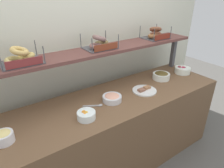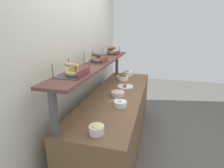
% 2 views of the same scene
% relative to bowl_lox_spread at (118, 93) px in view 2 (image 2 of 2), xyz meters
% --- Properties ---
extents(ground_plane, '(8.00, 8.00, 0.00)m').
position_rel_bowl_lox_spread_xyz_m(ground_plane, '(0.08, 0.03, -0.88)').
color(ground_plane, '#595651').
extents(back_wall, '(3.55, 0.06, 2.40)m').
position_rel_bowl_lox_spread_xyz_m(back_wall, '(0.08, 0.58, 0.32)').
color(back_wall, beige).
rests_on(back_wall, ground_plane).
extents(deli_counter, '(2.35, 0.70, 0.85)m').
position_rel_bowl_lox_spread_xyz_m(deli_counter, '(0.08, 0.03, -0.46)').
color(deli_counter, brown).
rests_on(deli_counter, ground_plane).
extents(shelf_riser_left, '(0.05, 0.05, 0.40)m').
position_rel_bowl_lox_spread_xyz_m(shelf_riser_left, '(-1.04, 0.30, 0.17)').
color(shelf_riser_left, '#4C4C51').
rests_on(shelf_riser_left, deli_counter).
extents(shelf_riser_right, '(0.05, 0.05, 0.40)m').
position_rel_bowl_lox_spread_xyz_m(shelf_riser_right, '(1.20, 0.30, 0.17)').
color(shelf_riser_right, '#4C4C51').
rests_on(shelf_riser_right, deli_counter).
extents(upper_shelf, '(2.31, 0.32, 0.03)m').
position_rel_bowl_lox_spread_xyz_m(upper_shelf, '(0.08, 0.30, 0.38)').
color(upper_shelf, brown).
rests_on(upper_shelf, shelf_riser_left).
extents(bowl_lox_spread, '(0.18, 0.18, 0.07)m').
position_rel_bowl_lox_spread_xyz_m(bowl_lox_spread, '(0.00, 0.00, 0.00)').
color(bowl_lox_spread, silver).
rests_on(bowl_lox_spread, deli_counter).
extents(bowl_fruit_salad, '(0.15, 0.15, 0.07)m').
position_rel_bowl_lox_spread_xyz_m(bowl_fruit_salad, '(-0.33, -0.11, -0.00)').
color(bowl_fruit_salad, white).
rests_on(bowl_fruit_salad, deli_counter).
extents(bowl_chocolate_spread, '(0.20, 0.20, 0.09)m').
position_rel_bowl_lox_spread_xyz_m(bowl_chocolate_spread, '(0.76, 0.09, 0.01)').
color(bowl_chocolate_spread, white).
rests_on(bowl_chocolate_spread, deli_counter).
extents(bowl_egg_salad, '(0.13, 0.13, 0.10)m').
position_rel_bowl_lox_spread_xyz_m(bowl_egg_salad, '(-0.93, -0.03, 0.01)').
color(bowl_egg_salad, white).
rests_on(bowl_egg_salad, deli_counter).
extents(bowl_beet_salad, '(0.19, 0.19, 0.09)m').
position_rel_bowl_lox_spread_xyz_m(bowl_beet_salad, '(1.12, 0.06, 0.01)').
color(bowl_beet_salad, white).
rests_on(bowl_beet_salad, deli_counter).
extents(serving_plate_white, '(0.25, 0.25, 0.04)m').
position_rel_bowl_lox_spread_xyz_m(serving_plate_white, '(0.39, -0.03, -0.02)').
color(serving_plate_white, white).
rests_on(serving_plate_white, deli_counter).
extents(serving_spoon_near_plate, '(0.16, 0.10, 0.01)m').
position_rel_bowl_lox_spread_xyz_m(serving_spoon_near_plate, '(-0.17, 0.01, -0.03)').
color(serving_spoon_near_plate, '#B7B7BC').
rests_on(serving_spoon_near_plate, deli_counter).
extents(bagel_basket_plain, '(0.31, 0.27, 0.14)m').
position_rel_bowl_lox_spread_xyz_m(bagel_basket_plain, '(-0.67, 0.30, 0.44)').
color(bagel_basket_plain, '#4C4C51').
rests_on(bagel_basket_plain, upper_shelf).
extents(bagel_basket_poppy, '(0.30, 0.25, 0.14)m').
position_rel_bowl_lox_spread_xyz_m(bagel_basket_poppy, '(0.07, 0.31, 0.44)').
color(bagel_basket_poppy, '#4C4C51').
rests_on(bagel_basket_poppy, upper_shelf).
extents(bagel_basket_cinnamon_raisin, '(0.29, 0.27, 0.15)m').
position_rel_bowl_lox_spread_xyz_m(bagel_basket_cinnamon_raisin, '(0.83, 0.31, 0.44)').
color(bagel_basket_cinnamon_raisin, '#4C4C51').
rests_on(bagel_basket_cinnamon_raisin, upper_shelf).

